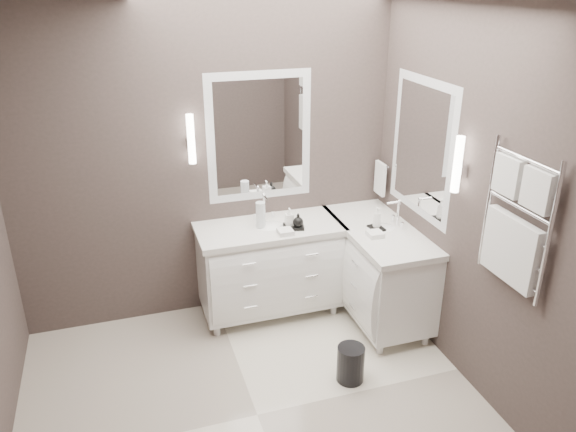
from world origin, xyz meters
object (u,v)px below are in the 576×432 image
object	(u,v)px
waste_bin	(351,364)
vanity_right	(377,266)
vanity_back	(270,264)
towel_ladder	(515,227)

from	to	relation	value
waste_bin	vanity_right	bearing A→B (deg)	53.10
vanity_right	vanity_back	bearing A→B (deg)	159.62
towel_ladder	waste_bin	size ratio (longest dim) A/B	3.14
vanity_right	waste_bin	world-z (taller)	vanity_right
vanity_right	waste_bin	xyz separation A→B (m)	(-0.56, -0.75, -0.34)
vanity_back	towel_ladder	bearing A→B (deg)	-55.90
vanity_back	towel_ladder	xyz separation A→B (m)	(1.10, -1.63, 0.91)
towel_ladder	waste_bin	distance (m)	1.58
vanity_back	waste_bin	world-z (taller)	vanity_back
vanity_back	waste_bin	distance (m)	1.17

